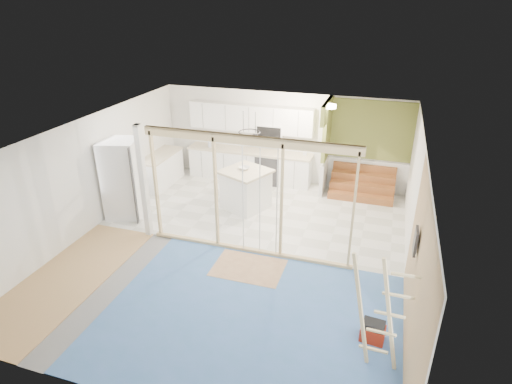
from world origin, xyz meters
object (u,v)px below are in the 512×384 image
(ladder, at_px, (379,313))
(island, at_px, (246,190))
(fridge, at_px, (123,179))
(toolbox, at_px, (373,332))

(ladder, bearing_deg, island, 144.95)
(ladder, bearing_deg, fridge, 169.92)
(island, height_order, toolbox, island)
(fridge, distance_m, ladder, 6.84)
(island, relative_size, ladder, 0.78)
(toolbox, bearing_deg, island, 138.13)
(fridge, xyz_separation_m, toolbox, (6.12, -2.54, -0.80))
(toolbox, distance_m, ladder, 0.88)
(fridge, bearing_deg, toolbox, -38.88)
(fridge, relative_size, island, 1.39)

